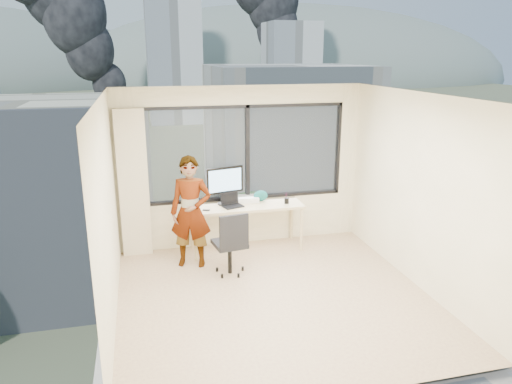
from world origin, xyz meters
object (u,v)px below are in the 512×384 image
object	(u,v)px
chair	(230,242)
game_console	(248,199)
monitor	(225,185)
desk	(246,227)
handbag	(261,196)
person	(191,212)
laptop	(233,201)

from	to	relation	value
chair	game_console	size ratio (longest dim) A/B	2.92
monitor	game_console	distance (m)	0.48
chair	game_console	world-z (taller)	chair
desk	chair	bearing A→B (deg)	-117.52
monitor	handbag	xyz separation A→B (m)	(0.59, 0.03, -0.22)
person	game_console	bearing A→B (deg)	47.62
handbag	monitor	bearing A→B (deg)	178.06
person	monitor	world-z (taller)	person
person	game_console	distance (m)	1.16
person	monitor	distance (m)	0.83
handbag	desk	bearing A→B (deg)	-155.83
monitor	chair	bearing A→B (deg)	-109.63
desk	game_console	distance (m)	0.46
chair	laptop	xyz separation A→B (m)	(0.21, 0.78, 0.36)
chair	desk	bearing A→B (deg)	53.69
monitor	handbag	size ratio (longest dim) A/B	2.67
desk	game_console	xyz separation A→B (m)	(0.08, 0.19, 0.42)
desk	laptop	bearing A→B (deg)	-168.77
person	handbag	size ratio (longest dim) A/B	7.19
laptop	game_console	bearing A→B (deg)	20.27
chair	person	world-z (taller)	person
desk	person	xyz separation A→B (m)	(-0.92, -0.40, 0.46)
desk	monitor	world-z (taller)	monitor
game_console	laptop	distance (m)	0.39
chair	game_console	xyz separation A→B (m)	(0.51, 1.02, 0.30)
desk	monitor	xyz separation A→B (m)	(-0.32, 0.12, 0.68)
person	monitor	size ratio (longest dim) A/B	2.70
person	handbag	world-z (taller)	person
person	laptop	xyz separation A→B (m)	(0.70, 0.35, 0.02)
person	monitor	bearing A→B (deg)	57.89
monitor	handbag	distance (m)	0.63
monitor	game_console	bearing A→B (deg)	-3.00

